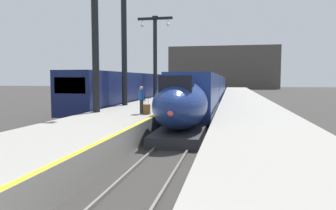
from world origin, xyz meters
The scene contains 15 objects.
platform_left centered at (-4.05, 24.75, 0.53)m, with size 4.80×110.00×1.05m, color gray.
platform_right centered at (4.05, 24.75, 0.53)m, with size 4.80×110.00×1.05m, color gray.
platform_left_safety_stripe centered at (-1.77, 24.75, 1.05)m, with size 0.20×107.80×0.01m, color yellow.
rail_main_left centered at (-0.75, 27.50, 0.06)m, with size 0.08×110.00×0.12m, color slate.
rail_main_right centered at (0.75, 27.50, 0.06)m, with size 0.08×110.00×0.12m, color slate.
rail_secondary_left centered at (-8.85, 27.50, 0.06)m, with size 0.08×110.00×0.12m, color slate.
rail_secondary_right centered at (-7.35, 27.50, 0.06)m, with size 0.08×110.00×0.12m, color slate.
highspeed_train_main centered at (0.00, 37.90, 1.96)m, with size 2.92×56.08×3.60m.
regional_train_adjacent centered at (-8.10, 34.87, 2.13)m, with size 2.85×36.60×3.80m.
station_column_mid centered at (-5.90, 16.08, 6.91)m, with size 4.00×0.68×9.82m.
station_column_far centered at (-5.90, 21.60, 7.16)m, with size 4.00×0.68×10.30m.
station_column_distant centered at (-5.90, 32.20, 6.57)m, with size 4.00×0.68×9.17m.
passenger_near_edge centered at (-2.77, 15.66, 2.04)m, with size 0.45×0.42×1.69m.
rolling_suitcase centered at (-2.40, 15.50, 1.35)m, with size 0.40×0.22×0.98m.
terminus_back_wall centered at (0.00, 102.00, 7.00)m, with size 36.00×2.00×14.00m, color #4C4742.
Camera 1 is at (2.54, -2.73, 3.17)m, focal length 33.54 mm.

